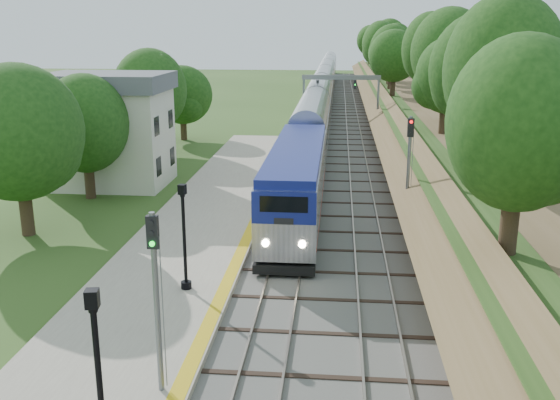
# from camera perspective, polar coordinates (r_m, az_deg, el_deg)

# --- Properties ---
(trackbed) EXTENTS (9.50, 170.00, 0.28)m
(trackbed) POSITION_cam_1_polar(r_m,az_deg,el_deg) (73.77, 5.10, 6.84)
(trackbed) COLOR #4C4944
(trackbed) RESTS_ON ground
(platform) EXTENTS (6.40, 68.00, 0.38)m
(platform) POSITION_cam_1_polar(r_m,az_deg,el_deg) (31.80, -8.61, -4.67)
(platform) COLOR gray
(platform) RESTS_ON ground
(yellow_stripe) EXTENTS (0.55, 68.00, 0.01)m
(yellow_stripe) POSITION_cam_1_polar(r_m,az_deg,el_deg) (31.19, -3.52, -4.54)
(yellow_stripe) COLOR gold
(yellow_stripe) RESTS_ON platform
(embankment) EXTENTS (10.64, 170.00, 11.70)m
(embankment) POSITION_cam_1_polar(r_m,az_deg,el_deg) (73.95, 11.68, 8.08)
(embankment) COLOR brown
(embankment) RESTS_ON ground
(station_building) EXTENTS (8.60, 6.60, 8.00)m
(station_building) POSITION_cam_1_polar(r_m,az_deg,el_deg) (46.45, -15.33, 6.31)
(station_building) COLOR beige
(station_building) RESTS_ON ground
(signal_gantry) EXTENTS (8.40, 0.38, 6.20)m
(signal_gantry) POSITION_cam_1_polar(r_m,az_deg,el_deg) (68.22, 5.57, 10.15)
(signal_gantry) COLOR slate
(signal_gantry) RESTS_ON ground
(trees_behind_platform) EXTENTS (7.82, 53.32, 7.21)m
(trees_behind_platform) POSITION_cam_1_polar(r_m,az_deg,el_deg) (36.78, -16.24, 4.65)
(trees_behind_platform) COLOR #332316
(trees_behind_platform) RESTS_ON ground
(train) EXTENTS (2.91, 136.77, 4.28)m
(train) POSITION_cam_1_polar(r_m,az_deg,el_deg) (93.86, 3.98, 10.01)
(train) COLOR black
(train) RESTS_ON trackbed
(lamppost_mid) EXTENTS (0.48, 0.48, 4.87)m
(lamppost_mid) POSITION_cam_1_polar(r_m,az_deg,el_deg) (16.26, -16.10, -16.64)
(lamppost_mid) COLOR black
(lamppost_mid) RESTS_ON platform
(lamppost_far) EXTENTS (0.45, 0.45, 4.54)m
(lamppost_far) POSITION_cam_1_polar(r_m,az_deg,el_deg) (26.25, -8.73, -3.92)
(lamppost_far) COLOR black
(lamppost_far) RESTS_ON platform
(signal_platform) EXTENTS (0.33, 0.26, 5.65)m
(signal_platform) POSITION_cam_1_polar(r_m,az_deg,el_deg) (18.64, -11.30, -7.53)
(signal_platform) COLOR slate
(signal_platform) RESTS_ON platform
(signal_farside) EXTENTS (0.35, 0.28, 6.33)m
(signal_farside) POSITION_cam_1_polar(r_m,az_deg,el_deg) (34.98, 11.70, 3.51)
(signal_farside) COLOR slate
(signal_farside) RESTS_ON ground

